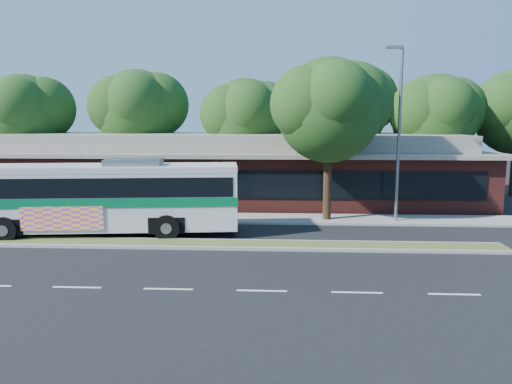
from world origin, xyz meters
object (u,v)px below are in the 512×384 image
at_px(lamp_post, 399,129).
at_px(transit_bus, 102,193).
at_px(sedan, 75,198).
at_px(sidewalk_tree, 336,108).

relative_size(lamp_post, transit_bus, 0.70).
height_order(lamp_post, transit_bus, lamp_post).
relative_size(sedan, sidewalk_tree, 0.52).
bearing_deg(sedan, sidewalk_tree, -81.77).
height_order(lamp_post, sedan, lamp_post).
bearing_deg(transit_bus, lamp_post, 7.46).
distance_m(lamp_post, sidewalk_tree, 3.37).
distance_m(lamp_post, sedan, 19.35).
bearing_deg(transit_bus, sidewalk_tree, 12.73).
bearing_deg(transit_bus, sedan, 115.17).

